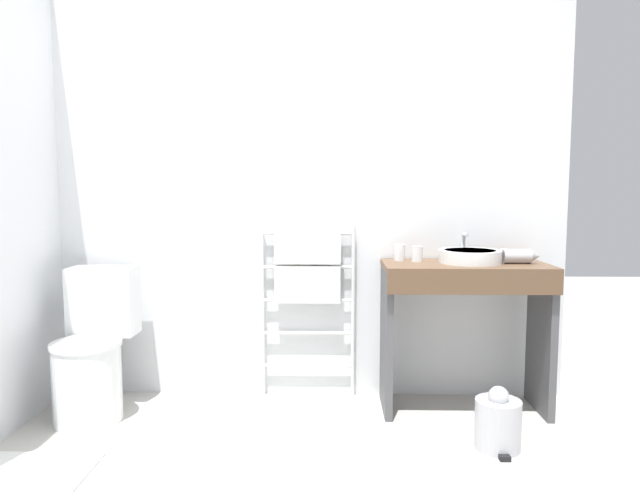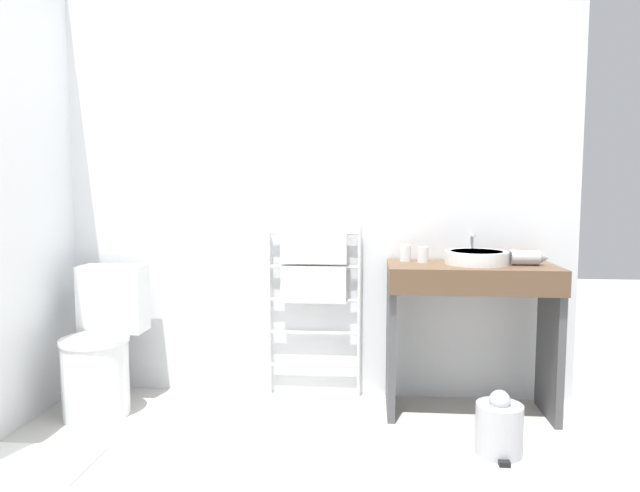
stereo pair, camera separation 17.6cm
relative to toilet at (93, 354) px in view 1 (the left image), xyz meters
The scene contains 11 objects.
wall_back 1.52m from the toilet, 20.68° to the left, with size 3.13×0.12×2.56m, color silver.
toilet is the anchor object (origin of this frame).
towel_radiator 1.26m from the toilet, 14.99° to the left, with size 0.56×0.06×1.02m.
vanity_counter 2.06m from the toilet, ahead, with size 0.90×0.45×0.83m.
sink_basin 2.15m from the toilet, ahead, with size 0.34×0.34×0.07m.
faucet 2.18m from the toilet, ahead, with size 0.02×0.10×0.16m.
cup_near_wall 1.80m from the toilet, ahead, with size 0.06×0.06×0.09m.
cup_near_edge 1.88m from the toilet, ahead, with size 0.06×0.06×0.09m.
hair_dryer 2.40m from the toilet, ahead, with size 0.20×0.19×0.08m.
trash_bin 2.15m from the toilet, ahead, with size 0.22×0.25×0.31m.
bath_mat 0.74m from the toilet, 92.74° to the right, with size 0.56×0.36×0.01m, color silver.
Camera 1 is at (0.19, -2.17, 1.24)m, focal length 32.00 mm.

